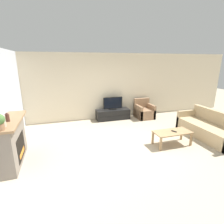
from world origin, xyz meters
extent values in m
plane|color=tan|center=(0.00, 0.00, 0.00)|extent=(24.00, 24.00, 0.00)
cube|color=beige|center=(0.00, 2.73, 1.35)|extent=(12.00, 0.06, 2.70)
cube|color=slate|center=(-3.02, -0.04, 0.52)|extent=(0.34, 1.42, 1.04)
cube|color=black|center=(-2.84, -0.04, 0.40)|extent=(0.01, 0.78, 0.57)
cube|color=orange|center=(-2.84, -0.04, 0.24)|extent=(0.01, 0.55, 0.11)
cube|color=#93704C|center=(-2.99, -0.04, 1.07)|extent=(0.46, 1.54, 0.05)
cylinder|color=beige|center=(-3.00, -0.50, 1.21)|extent=(0.11, 0.11, 0.23)
sphere|color=beige|center=(-3.00, -0.50, 1.33)|extent=(0.06, 0.06, 0.06)
cylinder|color=#512D23|center=(-3.00, -0.15, 1.18)|extent=(0.09, 0.09, 0.17)
sphere|color=#512D23|center=(-3.00, -0.15, 1.27)|extent=(0.05, 0.05, 0.05)
cylinder|color=#936B4C|center=(-3.00, -0.69, 1.16)|extent=(0.15, 0.15, 0.14)
cube|color=black|center=(0.25, 2.41, 0.21)|extent=(1.41, 0.48, 0.43)
cube|color=black|center=(0.25, 2.17, 0.21)|extent=(1.38, 0.01, 0.01)
cube|color=black|center=(0.25, 2.41, 0.45)|extent=(0.29, 0.18, 0.04)
cube|color=black|center=(0.25, 2.41, 0.71)|extent=(0.81, 0.03, 0.49)
cube|color=black|center=(0.25, 2.40, 0.71)|extent=(0.75, 0.01, 0.44)
cube|color=#937051|center=(1.61, 2.19, 0.20)|extent=(0.70, 0.76, 0.40)
cube|color=#937051|center=(1.61, 2.50, 0.60)|extent=(0.70, 0.14, 0.41)
cube|color=#937051|center=(1.31, 2.19, 0.29)|extent=(0.10, 0.76, 0.58)
cube|color=#937051|center=(1.91, 2.19, 0.29)|extent=(0.10, 0.76, 0.58)
cube|color=#A37F56|center=(1.19, -0.36, 0.40)|extent=(1.09, 0.50, 0.03)
cube|color=#A37F56|center=(0.68, -0.57, 0.19)|extent=(0.05, 0.05, 0.39)
cube|color=#A37F56|center=(1.69, -0.57, 0.19)|extent=(0.05, 0.05, 0.39)
cube|color=#A37F56|center=(0.68, -0.15, 0.19)|extent=(0.05, 0.05, 0.39)
cube|color=#A37F56|center=(1.69, -0.15, 0.19)|extent=(0.05, 0.05, 0.39)
cube|color=black|center=(1.23, -0.38, 0.43)|extent=(0.10, 0.15, 0.02)
cube|color=tan|center=(2.64, -0.24, 0.21)|extent=(0.88, 2.08, 0.42)
cube|color=tan|center=(3.00, -0.24, 0.62)|extent=(0.16, 2.08, 0.41)
cube|color=tan|center=(2.64, 0.74, 0.32)|extent=(0.88, 0.11, 0.64)
camera|label=1|loc=(-1.87, -4.32, 2.37)|focal=28.00mm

